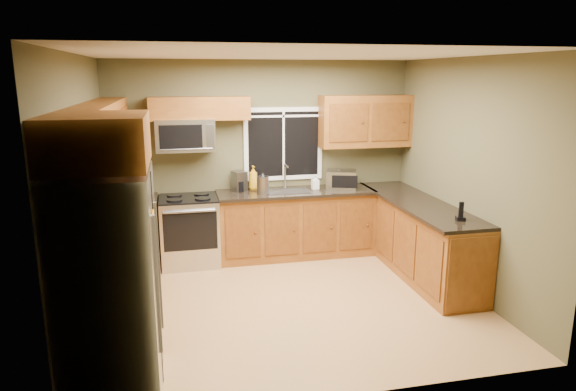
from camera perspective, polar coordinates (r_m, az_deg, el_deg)
name	(u,v)px	position (r m, az deg, el deg)	size (l,w,h in m)	color
floor	(290,302)	(5.92, 0.26, -11.71)	(4.20, 4.20, 0.00)	#AE824C
ceiling	(291,54)	(5.37, 0.29, 15.43)	(4.20, 4.20, 0.00)	white
back_wall	(262,159)	(7.22, -2.87, 4.11)	(4.20, 4.20, 0.00)	brown
front_wall	(344,235)	(3.81, 6.26, -4.36)	(4.20, 4.20, 0.00)	brown
left_wall	(82,194)	(5.43, -21.87, 0.11)	(3.60, 3.60, 0.00)	brown
right_wall	(468,177)	(6.28, 19.33, 1.98)	(3.60, 3.60, 0.00)	brown
window	(283,144)	(7.23, -0.51, 5.76)	(1.12, 0.03, 1.02)	white
base_cabinets_left	(125,262)	(6.09, -17.65, -7.02)	(0.60, 2.65, 0.90)	brown
countertop_left	(124,221)	(5.95, -17.72, -2.75)	(0.65, 2.65, 0.04)	black
base_cabinets_back	(296,224)	(7.21, 0.87, -3.22)	(2.17, 0.60, 0.90)	brown
countertop_back	(296,192)	(7.07, 0.93, 0.37)	(2.17, 0.65, 0.04)	black
base_cabinets_peninsula	(418,238)	(6.81, 14.22, -4.65)	(0.60, 2.52, 0.90)	brown
countertop_peninsula	(418,203)	(6.68, 14.23, -0.81)	(0.65, 2.50, 0.04)	black
upper_cabinets_left	(102,137)	(5.79, -19.96, 6.16)	(0.33, 2.65, 0.72)	brown
upper_cabinets_back_left	(200,108)	(6.89, -9.79, 9.52)	(1.30, 0.33, 0.30)	brown
upper_cabinets_back_right	(365,121)	(7.38, 8.59, 8.17)	(1.30, 0.33, 0.72)	brown
upper_cabinet_over_fridge	(97,141)	(4.00, -20.50, 5.72)	(0.72, 0.90, 0.38)	brown
refrigerator	(109,286)	(4.28, -19.25, -9.43)	(0.74, 0.90, 1.80)	#B7B7BC
range	(190,230)	(7.00, -10.85, -3.82)	(0.76, 0.69, 0.94)	#B7B7BC
microwave	(185,135)	(6.88, -11.34, 6.60)	(0.76, 0.41, 0.42)	#B7B7BC
sink	(288,190)	(7.06, -0.01, 0.62)	(0.60, 0.42, 0.36)	slate
toaster_oven	(341,180)	(7.22, 5.92, 1.78)	(0.49, 0.44, 0.26)	#B7B7BC
coffee_maker	(239,182)	(7.07, -5.42, 1.53)	(0.22, 0.26, 0.27)	slate
kettle	(263,184)	(6.88, -2.81, 1.29)	(0.19, 0.19, 0.29)	#B7B7BC
paper_towel_roll	(339,179)	(7.24, 5.67, 1.78)	(0.14, 0.14, 0.28)	white
soap_bottle_a	(253,178)	(7.13, -3.88, 1.99)	(0.13, 0.13, 0.33)	gold
soap_bottle_b	(315,182)	(7.17, 3.05, 1.51)	(0.09, 0.09, 0.20)	white
cordless_phone	(461,215)	(5.93, 18.64, -2.05)	(0.12, 0.12, 0.21)	black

